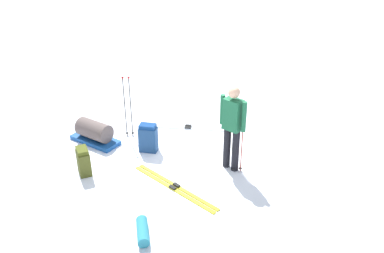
{
  "coord_description": "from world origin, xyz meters",
  "views": [
    {
      "loc": [
        -1.85,
        6.88,
        4.44
      ],
      "look_at": [
        0.0,
        0.0,
        0.7
      ],
      "focal_mm": 38.65,
      "sensor_mm": 36.0,
      "label": 1
    }
  ],
  "objects_px": {
    "ski_poles_planted_near": "(239,138)",
    "gear_sled": "(94,133)",
    "ski_pair_far": "(175,187)",
    "backpack_large_dark": "(84,161)",
    "backpack_bright": "(148,138)",
    "sleeping_mat_rolled": "(143,231)",
    "ski_pair_near": "(188,127)",
    "ski_poles_planted_far": "(128,104)",
    "skier_standing": "(232,124)"
  },
  "relations": [
    {
      "from": "ski_pair_near",
      "to": "backpack_bright",
      "type": "distance_m",
      "value": 1.32
    },
    {
      "from": "ski_poles_planted_near",
      "to": "gear_sled",
      "type": "relative_size",
      "value": 1.09
    },
    {
      "from": "ski_pair_far",
      "to": "gear_sled",
      "type": "xyz_separation_m",
      "value": [
        2.14,
        -1.15,
        0.21
      ]
    },
    {
      "from": "ski_pair_far",
      "to": "gear_sled",
      "type": "bearing_deg",
      "value": -28.26
    },
    {
      "from": "ski_poles_planted_far",
      "to": "ski_poles_planted_near",
      "type": "bearing_deg",
      "value": 162.73
    },
    {
      "from": "backpack_large_dark",
      "to": "ski_poles_planted_far",
      "type": "relative_size",
      "value": 0.39
    },
    {
      "from": "ski_poles_planted_near",
      "to": "ski_pair_near",
      "type": "bearing_deg",
      "value": -46.75
    },
    {
      "from": "backpack_bright",
      "to": "gear_sled",
      "type": "relative_size",
      "value": 0.52
    },
    {
      "from": "ski_poles_planted_far",
      "to": "backpack_bright",
      "type": "bearing_deg",
      "value": 141.35
    },
    {
      "from": "skier_standing",
      "to": "sleeping_mat_rolled",
      "type": "xyz_separation_m",
      "value": [
        0.96,
        2.22,
        -0.86
      ]
    },
    {
      "from": "ski_poles_planted_far",
      "to": "gear_sled",
      "type": "bearing_deg",
      "value": 37.01
    },
    {
      "from": "skier_standing",
      "to": "ski_poles_planted_far",
      "type": "height_order",
      "value": "skier_standing"
    },
    {
      "from": "ski_pair_near",
      "to": "backpack_large_dark",
      "type": "relative_size",
      "value": 3.36
    },
    {
      "from": "ski_pair_near",
      "to": "ski_poles_planted_far",
      "type": "bearing_deg",
      "value": 30.56
    },
    {
      "from": "ski_pair_far",
      "to": "ski_poles_planted_far",
      "type": "relative_size",
      "value": 1.32
    },
    {
      "from": "backpack_bright",
      "to": "ski_pair_near",
      "type": "bearing_deg",
      "value": -113.6
    },
    {
      "from": "ski_pair_far",
      "to": "sleeping_mat_rolled",
      "type": "xyz_separation_m",
      "value": [
        0.1,
        1.31,
        0.08
      ]
    },
    {
      "from": "sleeping_mat_rolled",
      "to": "backpack_bright",
      "type": "bearing_deg",
      "value": -71.76
    },
    {
      "from": "ski_pair_far",
      "to": "sleeping_mat_rolled",
      "type": "relative_size",
      "value": 3.34
    },
    {
      "from": "ski_pair_far",
      "to": "ski_poles_planted_near",
      "type": "height_order",
      "value": "ski_poles_planted_near"
    },
    {
      "from": "skier_standing",
      "to": "backpack_bright",
      "type": "bearing_deg",
      "value": -6.51
    },
    {
      "from": "backpack_bright",
      "to": "ski_poles_planted_far",
      "type": "bearing_deg",
      "value": -38.65
    },
    {
      "from": "ski_pair_near",
      "to": "ski_poles_planted_near",
      "type": "xyz_separation_m",
      "value": [
        -1.38,
        1.47,
        0.71
      ]
    },
    {
      "from": "backpack_large_dark",
      "to": "ski_poles_planted_near",
      "type": "bearing_deg",
      "value": -163.58
    },
    {
      "from": "backpack_bright",
      "to": "ski_poles_planted_far",
      "type": "height_order",
      "value": "ski_poles_planted_far"
    },
    {
      "from": "backpack_large_dark",
      "to": "ski_poles_planted_near",
      "type": "relative_size",
      "value": 0.42
    },
    {
      "from": "backpack_large_dark",
      "to": "gear_sled",
      "type": "bearing_deg",
      "value": -72.56
    },
    {
      "from": "skier_standing",
      "to": "backpack_bright",
      "type": "relative_size",
      "value": 2.79
    },
    {
      "from": "ski_poles_planted_far",
      "to": "sleeping_mat_rolled",
      "type": "xyz_separation_m",
      "value": [
        -1.43,
        2.92,
        -0.68
      ]
    },
    {
      "from": "backpack_large_dark",
      "to": "gear_sled",
      "type": "distance_m",
      "value": 1.2
    },
    {
      "from": "ski_pair_near",
      "to": "gear_sled",
      "type": "distance_m",
      "value": 2.11
    },
    {
      "from": "backpack_large_dark",
      "to": "sleeping_mat_rolled",
      "type": "relative_size",
      "value": 0.99
    },
    {
      "from": "skier_standing",
      "to": "ski_poles_planted_far",
      "type": "xyz_separation_m",
      "value": [
        2.39,
        -0.71,
        -0.19
      ]
    },
    {
      "from": "ski_poles_planted_far",
      "to": "sleeping_mat_rolled",
      "type": "distance_m",
      "value": 3.32
    },
    {
      "from": "skier_standing",
      "to": "sleeping_mat_rolled",
      "type": "bearing_deg",
      "value": 66.61
    },
    {
      "from": "ski_poles_planted_far",
      "to": "ski_pair_near",
      "type": "bearing_deg",
      "value": -149.44
    },
    {
      "from": "ski_pair_near",
      "to": "backpack_large_dark",
      "type": "height_order",
      "value": "backpack_large_dark"
    },
    {
      "from": "ski_poles_planted_near",
      "to": "sleeping_mat_rolled",
      "type": "relative_size",
      "value": 2.35
    },
    {
      "from": "ski_poles_planted_near",
      "to": "gear_sled",
      "type": "bearing_deg",
      "value": -5.93
    },
    {
      "from": "skier_standing",
      "to": "backpack_large_dark",
      "type": "xyz_separation_m",
      "value": [
        2.64,
        0.9,
        -0.69
      ]
    },
    {
      "from": "ski_pair_far",
      "to": "ski_poles_planted_far",
      "type": "xyz_separation_m",
      "value": [
        1.53,
        -1.61,
        0.76
      ]
    },
    {
      "from": "backpack_bright",
      "to": "ski_poles_planted_near",
      "type": "bearing_deg",
      "value": 171.6
    },
    {
      "from": "backpack_bright",
      "to": "sleeping_mat_rolled",
      "type": "relative_size",
      "value": 1.11
    },
    {
      "from": "ski_pair_near",
      "to": "ski_poles_planted_near",
      "type": "distance_m",
      "value": 2.13
    },
    {
      "from": "ski_pair_near",
      "to": "gear_sled",
      "type": "bearing_deg",
      "value": 32.91
    },
    {
      "from": "ski_pair_far",
      "to": "backpack_large_dark",
      "type": "distance_m",
      "value": 1.8
    },
    {
      "from": "backpack_large_dark",
      "to": "ski_poles_planted_far",
      "type": "bearing_deg",
      "value": -98.86
    },
    {
      "from": "backpack_large_dark",
      "to": "gear_sled",
      "type": "xyz_separation_m",
      "value": [
        0.36,
        -1.15,
        -0.04
      ]
    },
    {
      "from": "ski_pair_near",
      "to": "sleeping_mat_rolled",
      "type": "height_order",
      "value": "sleeping_mat_rolled"
    },
    {
      "from": "gear_sled",
      "to": "sleeping_mat_rolled",
      "type": "relative_size",
      "value": 2.15
    }
  ]
}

